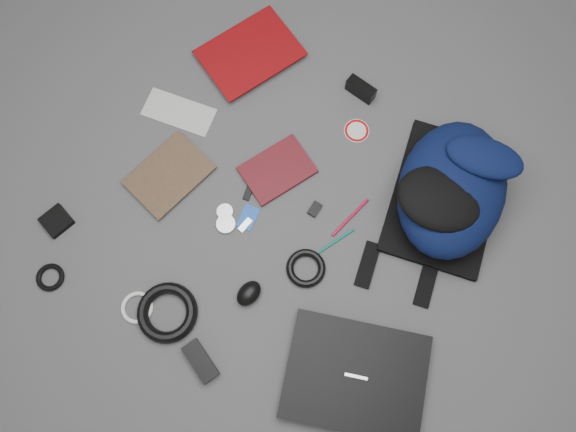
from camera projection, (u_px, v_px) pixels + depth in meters
The scene contains 24 objects.
ground at pixel (288, 218), 1.63m from camera, with size 4.00×4.00×0.00m, color #4F4F51.
backpack at pixel (452, 189), 1.56m from camera, with size 0.31×0.46×0.19m, color black, non-canonical shape.
laptop at pixel (355, 376), 1.50m from camera, with size 0.37×0.29×0.04m, color black.
textbook_red at pixel (231, 29), 1.78m from camera, with size 0.22×0.29×0.03m, color maroon.
comic_book at pixel (150, 156), 1.67m from camera, with size 0.17×0.23×0.02m, color #A7720B.
envelope at pixel (179, 112), 1.72m from camera, with size 0.22×0.10×0.00m, color silver.
dvd_case at pixel (277, 170), 1.66m from camera, with size 0.14×0.20×0.02m, color #480E13.
compact_camera at pixel (361, 89), 1.72m from camera, with size 0.09×0.03×0.05m, color black.
sticker_disc at pixel (357, 131), 1.71m from camera, with size 0.08×0.08×0.00m, color white.
pen_teal at pixel (335, 241), 1.61m from camera, with size 0.01×0.01×0.13m, color #0C7062.
pen_red at pixel (350, 218), 1.63m from camera, with size 0.01×0.01×0.15m, color #B70E33.
id_badge at pixel (248, 217), 1.63m from camera, with size 0.05×0.07×0.00m, color blue.
usb_black at pixel (248, 192), 1.65m from camera, with size 0.02×0.05×0.01m, color black.
usb_silver at pixel (245, 225), 1.62m from camera, with size 0.02×0.05×0.01m, color silver.
key_fob at pixel (315, 209), 1.63m from camera, with size 0.03×0.04×0.01m, color black.
mouse at pixel (249, 293), 1.55m from camera, with size 0.06×0.08×0.04m, color black.
headphone_left at pixel (225, 212), 1.63m from camera, with size 0.05×0.05×0.01m, color #B0B0B2.
headphone_right at pixel (226, 224), 1.62m from camera, with size 0.06×0.06×0.01m, color #A9A9AB.
cable_coil at pixel (306, 268), 1.58m from camera, with size 0.11×0.11×0.02m, color black.
power_brick at pixel (201, 361), 1.51m from camera, with size 0.12×0.05×0.03m, color black.
power_cord_coil at pixel (167, 313), 1.54m from camera, with size 0.17×0.17×0.03m, color black.
pouch at pixel (56, 221), 1.62m from camera, with size 0.07×0.07×0.02m, color black.
earbud_coil at pixel (50, 277), 1.58m from camera, with size 0.08×0.08×0.01m, color black.
white_cable_coil at pixel (137, 308), 1.56m from camera, with size 0.09×0.09×0.01m, color white.
Camera 1 is at (0.24, -0.36, 1.57)m, focal length 35.00 mm.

